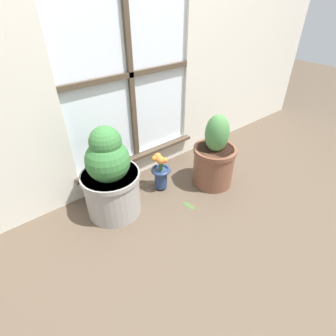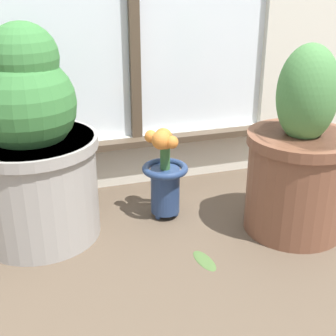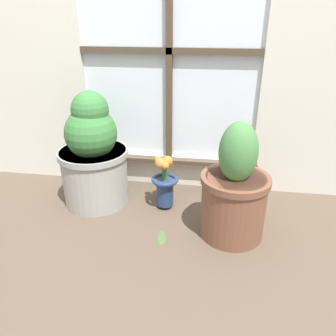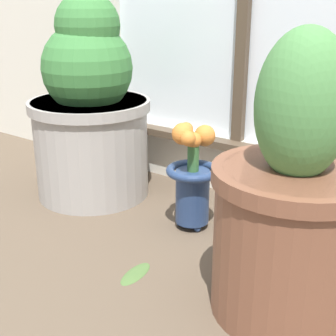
# 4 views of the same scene
# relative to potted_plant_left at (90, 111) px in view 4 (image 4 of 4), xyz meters

# --- Properties ---
(ground_plane) EXTENTS (10.00, 10.00, 0.00)m
(ground_plane) POSITION_rel_potted_plant_left_xyz_m (0.38, -0.36, -0.28)
(ground_plane) COLOR brown
(potted_plant_left) EXTENTS (0.38, 0.38, 0.64)m
(potted_plant_left) POSITION_rel_potted_plant_left_xyz_m (0.00, 0.00, 0.00)
(potted_plant_left) COLOR #9E9993
(potted_plant_left) RESTS_ON ground_plane
(potted_plant_right) EXTENTS (0.32, 0.32, 0.58)m
(potted_plant_right) POSITION_rel_potted_plant_left_xyz_m (0.76, -0.21, -0.05)
(potted_plant_right) COLOR brown
(potted_plant_right) RESTS_ON ground_plane
(flower_vase) EXTENTS (0.15, 0.15, 0.31)m
(flower_vase) POSITION_rel_potted_plant_left_xyz_m (0.40, -0.01, -0.13)
(flower_vase) COLOR navy
(flower_vase) RESTS_ON ground_plane
(fallen_leaf) EXTENTS (0.06, 0.11, 0.01)m
(fallen_leaf) POSITION_rel_potted_plant_left_xyz_m (0.43, -0.30, -0.28)
(fallen_leaf) COLOR #476633
(fallen_leaf) RESTS_ON ground_plane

